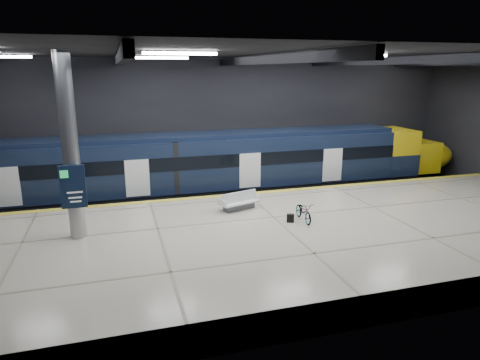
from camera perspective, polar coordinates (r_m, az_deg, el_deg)
name	(u,v)px	position (r m, az deg, el deg)	size (l,w,h in m)	color
ground	(265,232)	(20.04, 3.41, -6.98)	(30.00, 30.00, 0.00)	black
room_shell	(267,108)	(18.73, 3.67, 9.54)	(30.10, 16.10, 8.05)	black
platform	(286,241)	(17.68, 6.20, -8.13)	(30.00, 11.00, 1.10)	beige
safety_strip	(248,194)	(22.15, 1.04, -1.82)	(30.00, 0.40, 0.01)	yellow
rails	(234,198)	(24.97, -0.86, -2.38)	(30.00, 1.52, 0.16)	gray
train	(222,165)	(24.30, -2.38, 1.96)	(29.40, 2.84, 3.79)	black
bench	(239,203)	(19.63, -0.13, -3.10)	(2.03, 1.30, 0.83)	#595B60
bicycle	(304,211)	(18.33, 8.49, -4.14)	(0.56, 1.60, 0.84)	#99999E
pannier_bag	(290,218)	(18.17, 6.73, -5.06)	(0.30, 0.18, 0.35)	black
info_column	(70,151)	(16.81, -21.68, 3.66)	(0.90, 0.78, 6.90)	#9EA0A5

